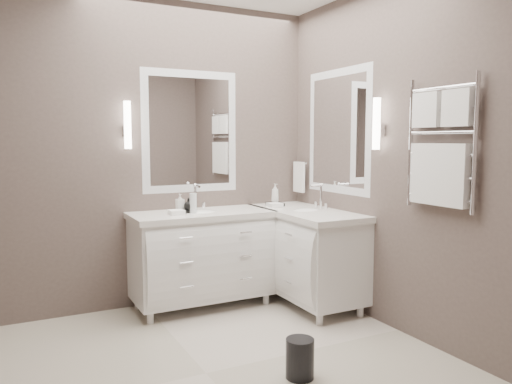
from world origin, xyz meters
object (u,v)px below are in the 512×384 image
towel_ladder (440,152)px  waste_bin (300,358)px  vanity_right (306,250)px  vanity_back (202,253)px

towel_ladder → waste_bin: bearing=175.6°
vanity_right → towel_ladder: bearing=-80.2°
vanity_right → towel_ladder: towel_ladder is taller
vanity_back → towel_ladder: 2.16m
vanity_right → towel_ladder: size_ratio=1.38×
vanity_back → vanity_right: (0.88, -0.33, 0.00)m
waste_bin → vanity_right: bearing=55.9°
vanity_back → waste_bin: bearing=-88.2°
vanity_back → towel_ladder: (1.10, -1.63, 0.91)m
vanity_right → towel_ladder: (0.23, -1.30, 0.91)m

